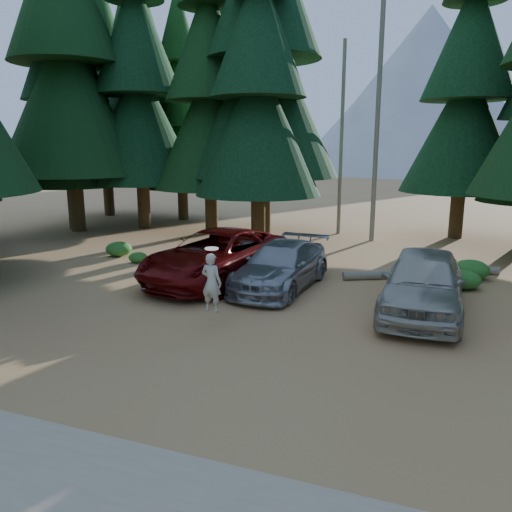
% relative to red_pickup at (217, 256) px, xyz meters
% --- Properties ---
extents(ground, '(160.00, 160.00, 0.00)m').
position_rel_red_pickup_xyz_m(ground, '(3.30, -4.77, -0.90)').
color(ground, '#AD7149').
rests_on(ground, ground).
extents(forest_belt_north, '(36.00, 7.00, 22.00)m').
position_rel_red_pickup_xyz_m(forest_belt_north, '(3.30, 10.23, -0.90)').
color(forest_belt_north, black).
rests_on(forest_belt_north, ground).
extents(snag_front, '(0.24, 0.24, 12.00)m').
position_rel_red_pickup_xyz_m(snag_front, '(4.10, 9.73, 5.10)').
color(snag_front, '#696554').
rests_on(snag_front, ground).
extents(snag_back, '(0.20, 0.20, 10.00)m').
position_rel_red_pickup_xyz_m(snag_back, '(2.10, 11.23, 4.10)').
color(snag_back, '#696554').
rests_on(snag_back, ground).
extents(mountain_peak, '(48.00, 50.00, 28.00)m').
position_rel_red_pickup_xyz_m(mountain_peak, '(0.72, 83.46, 11.81)').
color(mountain_peak, '#969A9E').
rests_on(mountain_peak, ground).
extents(red_pickup, '(4.04, 6.89, 1.80)m').
position_rel_red_pickup_xyz_m(red_pickup, '(0.00, 0.00, 0.00)').
color(red_pickup, '#600808').
rests_on(red_pickup, ground).
extents(silver_minivan_center, '(2.49, 5.36, 1.52)m').
position_rel_red_pickup_xyz_m(silver_minivan_center, '(2.40, -0.06, -0.14)').
color(silver_minivan_center, '#93949A').
rests_on(silver_minivan_center, ground).
extents(silver_minivan_right, '(2.25, 5.46, 1.85)m').
position_rel_red_pickup_xyz_m(silver_minivan_right, '(6.98, -1.18, 0.02)').
color(silver_minivan_right, '#B5B0A1').
rests_on(silver_minivan_right, ground).
extents(frisbee_player, '(0.62, 0.45, 1.72)m').
position_rel_red_pickup_xyz_m(frisbee_player, '(1.76, -4.13, 0.29)').
color(frisbee_player, beige).
rests_on(frisbee_player, ground).
extents(log_left, '(3.02, 2.34, 0.26)m').
position_rel_red_pickup_xyz_m(log_left, '(0.24, 2.23, -0.77)').
color(log_left, '#696554').
rests_on(log_left, ground).
extents(log_mid, '(3.78, 0.56, 0.31)m').
position_rel_red_pickup_xyz_m(log_mid, '(7.63, 4.25, -0.75)').
color(log_mid, '#696554').
rests_on(log_mid, ground).
extents(log_right, '(4.39, 2.37, 0.30)m').
position_rel_red_pickup_xyz_m(log_right, '(6.33, 2.67, -0.75)').
color(log_right, '#696554').
rests_on(log_right, ground).
extents(shrub_far_left, '(1.12, 1.12, 0.62)m').
position_rel_red_pickup_xyz_m(shrub_far_left, '(-5.75, 2.22, -0.59)').
color(shrub_far_left, '#20601C').
rests_on(shrub_far_left, ground).
extents(shrub_left, '(0.88, 0.88, 0.48)m').
position_rel_red_pickup_xyz_m(shrub_left, '(-2.36, 3.01, -0.66)').
color(shrub_left, '#20601C').
rests_on(shrub_left, ground).
extents(shrub_center_left, '(0.97, 0.97, 0.53)m').
position_rel_red_pickup_xyz_m(shrub_center_left, '(-0.23, 2.80, -0.63)').
color(shrub_center_left, '#20601C').
rests_on(shrub_center_left, ground).
extents(shrub_center_right, '(0.93, 0.93, 0.51)m').
position_rel_red_pickup_xyz_m(shrub_center_right, '(6.78, 2.47, -0.64)').
color(shrub_center_right, '#20601C').
rests_on(shrub_center_right, ground).
extents(shrub_right, '(1.14, 1.14, 0.63)m').
position_rel_red_pickup_xyz_m(shrub_right, '(8.19, 1.98, -0.59)').
color(shrub_right, '#20601C').
rests_on(shrub_right, ground).
extents(shrub_far_right, '(1.26, 1.26, 0.69)m').
position_rel_red_pickup_xyz_m(shrub_far_right, '(8.49, 3.41, -0.55)').
color(shrub_far_right, '#20601C').
rests_on(shrub_far_right, ground).
extents(shrub_edge_west, '(0.77, 0.77, 0.42)m').
position_rel_red_pickup_xyz_m(shrub_edge_west, '(-4.26, 1.44, -0.69)').
color(shrub_edge_west, '#20601C').
rests_on(shrub_edge_west, ground).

